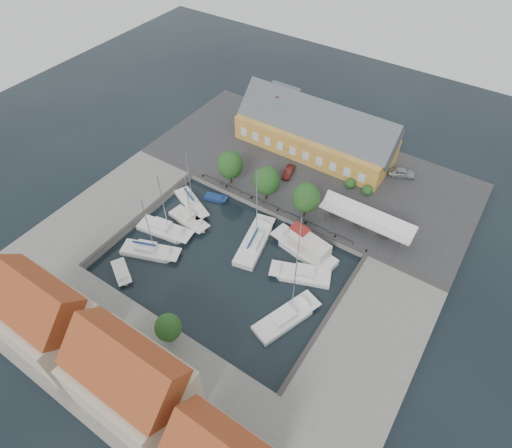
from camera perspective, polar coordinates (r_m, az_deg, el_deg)
The scene contains 22 objects.
ground at distance 62.59m, azimuth -3.05°, elevation -4.27°, with size 140.00×140.00×0.00m, color black.
north_quay at distance 76.30m, azimuth 7.14°, elevation 7.24°, with size 56.00×26.00×1.00m, color #2D2D30.
west_quay at distance 72.90m, azimuth -18.21°, elevation 2.61°, with size 12.00×24.00×1.00m, color slate.
east_quay at distance 56.16m, azimuth 14.83°, elevation -14.85°, with size 12.00×24.00×1.00m, color slate.
south_bank at distance 54.87m, azimuth -16.65°, elevation -18.10°, with size 56.00×14.00×1.00m, color slate.
quay_edge_fittings at distance 64.27m, azimuth -0.60°, elevation -0.95°, with size 56.00×24.72×0.40m.
warehouse at distance 78.75m, azimuth 7.62°, elevation 12.17°, with size 28.56×14.00×9.55m.
tent_canopy at distance 64.73m, azimuth 14.65°, elevation 0.90°, with size 14.00×4.00×2.83m.
quay_trees at distance 66.76m, azimuth 1.43°, elevation 5.81°, with size 18.20×4.20×6.30m.
car_silver at distance 77.12m, azimuth 18.85°, elevation 6.51°, with size 1.85×4.59×1.56m, color #9DA1A5.
car_red at distance 73.67m, azimuth 4.36°, elevation 6.96°, with size 1.30×3.73×1.23m, color #4F1512.
center_sailboat at distance 63.61m, azimuth -0.23°, elevation -2.56°, with size 5.23×10.71×14.04m.
trawler at distance 62.49m, azimuth 6.66°, elevation -3.28°, with size 11.04×4.99×5.00m.
east_boat_a at distance 60.41m, azimuth 6.12°, elevation -6.77°, with size 8.93×5.71×12.10m.
east_boat_c at distance 56.37m, azimuth 3.92°, elevation -12.44°, with size 5.97×9.83×11.99m.
west_boat_a at distance 70.37m, azimuth -8.63°, elevation 2.72°, with size 8.49×5.56×11.11m.
west_boat_b at distance 67.79m, azimuth -8.98°, elevation 0.53°, with size 7.44×3.50×9.99m.
west_boat_c at distance 66.99m, azimuth -12.14°, elevation -0.80°, with size 9.27×4.28×12.02m.
west_boat_d at distance 64.59m, azimuth -14.01°, elevation -3.59°, with size 9.10×5.58×11.77m.
launch_sw at distance 63.42m, azimuth -17.47°, elevation -6.21°, with size 5.19×4.06×0.98m.
launch_nw at distance 71.04m, azimuth -5.40°, elevation 3.42°, with size 4.09×2.45×0.88m.
townhouses at distance 48.96m, azimuth -18.30°, elevation -18.50°, with size 36.30×8.50×12.00m.
Camera 1 is at (24.55, -30.95, 48.55)m, focal length 30.00 mm.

